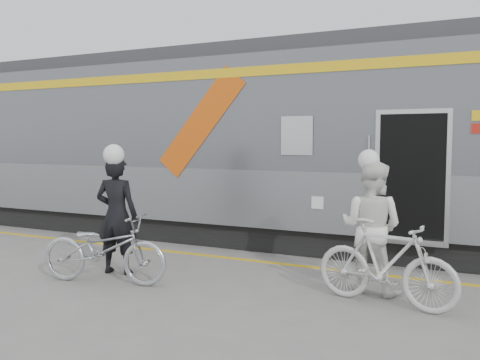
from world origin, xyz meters
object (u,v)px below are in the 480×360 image
Objects in this scene: man at (117,215)px; woman at (371,227)px; bicycle_left at (104,249)px; bicycle_right at (386,263)px.

man is 4.00m from woman.
woman is at bearing 178.34° from man.
man reaches higher than woman.
bicycle_right is at bearing -91.93° from bicycle_left.
bicycle_right is (4.03, 0.75, 0.04)m from bicycle_left.
woman is 0.99× the size of bicycle_right.
bicycle_right is (4.23, 0.20, -0.39)m from man.
woman reaches higher than bicycle_left.
bicycle_left is 3.97m from woman.
bicycle_left is at bearing 97.51° from man.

